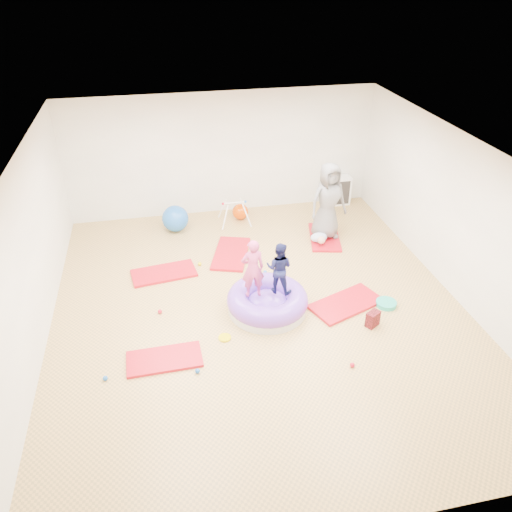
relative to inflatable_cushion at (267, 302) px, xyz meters
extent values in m
cube|color=tan|center=(-0.13, 0.05, -0.17)|extent=(7.00, 8.00, 0.01)
cube|color=beige|center=(-0.13, 0.05, 2.63)|extent=(7.00, 8.00, 0.01)
cube|color=beige|center=(-0.13, 4.05, 1.23)|extent=(7.00, 0.01, 2.80)
cube|color=beige|center=(-0.13, -3.95, 1.23)|extent=(7.00, 0.01, 2.80)
cube|color=beige|center=(-3.63, 0.05, 1.23)|extent=(0.01, 8.00, 2.80)
cube|color=beige|center=(3.37, 0.05, 1.23)|extent=(0.01, 8.00, 2.80)
cube|color=red|center=(-1.81, -0.91, -0.15)|extent=(1.14, 0.59, 0.05)
cube|color=red|center=(-1.70, 1.50, -0.15)|extent=(1.28, 0.76, 0.05)
cube|color=red|center=(-0.31, 1.95, -0.14)|extent=(1.02, 1.44, 0.05)
cube|color=red|center=(1.39, -0.15, -0.15)|extent=(1.43, 1.06, 0.05)
cube|color=red|center=(1.79, 2.22, -0.15)|extent=(0.87, 1.33, 0.05)
cylinder|color=silver|center=(0.00, 0.00, -0.10)|extent=(1.36, 1.36, 0.15)
torus|color=purple|center=(0.00, 0.00, 0.05)|extent=(1.40, 1.40, 0.37)
ellipsoid|color=purple|center=(0.00, 0.00, -0.04)|extent=(0.74, 0.74, 0.33)
imported|color=#C8417E|center=(-0.25, 0.00, 0.76)|extent=(0.39, 0.26, 1.06)
imported|color=#151947|center=(0.20, 0.02, 0.70)|extent=(0.56, 0.52, 0.93)
imported|color=slate|center=(1.81, 2.23, 0.71)|extent=(0.89, 0.66, 1.66)
ellipsoid|color=#ADC2E1|center=(1.58, 2.02, -0.02)|extent=(0.36, 0.23, 0.21)
sphere|color=#DCAC91|center=(1.58, 1.85, 0.01)|extent=(0.17, 0.17, 0.17)
sphere|color=red|center=(0.93, -1.62, -0.13)|extent=(0.07, 0.07, 0.07)
sphere|color=blue|center=(-1.35, -1.28, -0.13)|extent=(0.07, 0.07, 0.07)
sphere|color=#E6D600|center=(-0.99, 1.67, -0.13)|extent=(0.07, 0.07, 0.07)
sphere|color=blue|center=(-2.67, -1.15, -0.13)|extent=(0.07, 0.07, 0.07)
sphere|color=blue|center=(0.21, 1.12, -0.13)|extent=(0.07, 0.07, 0.07)
sphere|color=red|center=(-1.83, 0.28, -0.13)|extent=(0.07, 0.07, 0.07)
sphere|color=blue|center=(-1.34, 3.25, 0.12)|extent=(0.58, 0.58, 0.58)
sphere|color=#DA4500|center=(0.16, 3.50, 0.01)|extent=(0.37, 0.37, 0.37)
cylinder|color=white|center=(-0.25, 3.10, 0.11)|extent=(0.20, 0.20, 0.53)
cylinder|color=white|center=(-0.25, 3.55, 0.11)|extent=(0.20, 0.20, 0.53)
cylinder|color=white|center=(0.24, 3.10, 0.11)|extent=(0.20, 0.20, 0.53)
cylinder|color=white|center=(0.24, 3.55, 0.11)|extent=(0.20, 0.20, 0.53)
cylinder|color=white|center=(0.00, 3.33, 0.34)|extent=(0.51, 0.03, 0.03)
sphere|color=red|center=(-0.26, 3.33, 0.34)|extent=(0.06, 0.06, 0.06)
sphere|color=blue|center=(0.25, 3.33, 0.34)|extent=(0.06, 0.06, 0.06)
cube|color=white|center=(2.59, 3.85, 0.17)|extent=(0.69, 0.33, 0.69)
cube|color=#292625|center=(2.59, 3.69, 0.17)|extent=(0.59, 0.02, 0.59)
cube|color=white|center=(2.59, 3.80, 0.17)|extent=(0.02, 0.23, 0.60)
cube|color=white|center=(2.59, 3.80, 0.17)|extent=(0.60, 0.23, 0.02)
cylinder|color=#1EAA95|center=(2.07, -0.31, -0.13)|extent=(0.36, 0.36, 0.08)
cube|color=maroon|center=(1.61, -0.77, -0.04)|extent=(0.27, 0.25, 0.27)
cylinder|color=#E6D600|center=(-0.84, -0.60, -0.16)|extent=(0.20, 0.20, 0.03)
camera|label=1|loc=(-1.61, -6.72, 5.13)|focal=35.00mm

